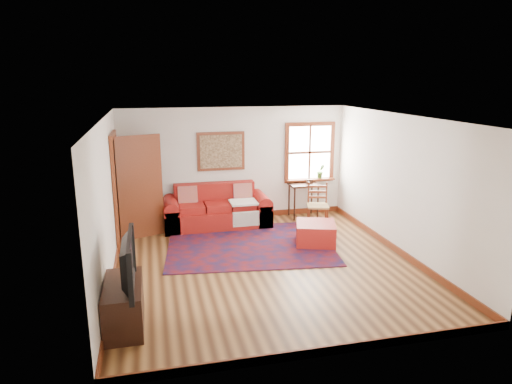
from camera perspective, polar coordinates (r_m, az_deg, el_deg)
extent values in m
plane|color=#472813|center=(7.93, 1.09, -9.00)|extent=(5.50, 5.50, 0.00)
cube|color=silver|center=(10.15, -2.72, 3.52)|extent=(5.00, 0.04, 2.50)
cube|color=silver|center=(5.04, 8.99, -7.74)|extent=(5.00, 0.04, 2.50)
cube|color=silver|center=(7.34, -18.15, -1.30)|extent=(0.04, 5.50, 2.50)
cube|color=silver|center=(8.48, 17.72, 0.76)|extent=(0.04, 5.50, 2.50)
cube|color=white|center=(7.32, 1.19, 9.32)|extent=(5.00, 5.50, 0.04)
cube|color=maroon|center=(10.42, -2.63, -2.94)|extent=(5.00, 0.03, 0.12)
cube|color=maroon|center=(7.72, -17.35, -9.85)|extent=(0.03, 5.50, 0.12)
cube|color=maroon|center=(8.81, 17.06, -6.80)|extent=(0.03, 5.50, 0.12)
cube|color=white|center=(10.56, 6.69, 4.95)|extent=(1.00, 0.02, 1.20)
cube|color=maroon|center=(10.46, 6.82, 8.43)|extent=(1.18, 0.06, 0.09)
cube|color=maroon|center=(10.67, 6.62, 1.52)|extent=(1.18, 0.06, 0.09)
cube|color=maroon|center=(10.37, 3.88, 4.85)|extent=(0.09, 0.06, 1.20)
cube|color=maroon|center=(10.74, 9.46, 5.01)|extent=(0.09, 0.06, 1.20)
cube|color=maroon|center=(10.54, 6.72, 4.94)|extent=(1.00, 0.04, 0.05)
cube|color=maroon|center=(10.60, 6.75, 1.57)|extent=(1.15, 0.20, 0.04)
imported|color=#396423|center=(10.63, 8.09, 2.58)|extent=(0.18, 0.15, 0.33)
cube|color=black|center=(8.94, -17.19, -0.04)|extent=(0.02, 0.90, 2.05)
cube|color=maroon|center=(8.45, -17.19, -0.82)|extent=(0.06, 0.09, 2.05)
cube|color=maroon|center=(9.41, -16.83, 0.69)|extent=(0.06, 0.09, 2.05)
cube|color=maroon|center=(8.75, -17.50, 6.79)|extent=(0.06, 1.08, 0.09)
cube|color=maroon|center=(9.20, -14.27, 0.56)|extent=(0.86, 0.35, 2.05)
cube|color=silver|center=(9.18, -14.31, 1.18)|extent=(0.56, 0.22, 1.33)
cube|color=maroon|center=(10.03, -4.41, 5.10)|extent=(1.05, 0.04, 0.85)
cube|color=tan|center=(10.00, -4.38, 5.08)|extent=(0.92, 0.03, 0.72)
cube|color=#600D0F|center=(8.78, -0.82, -6.57)|extent=(3.34, 2.80, 0.02)
cube|color=maroon|center=(9.85, -4.88, -3.16)|extent=(2.26, 0.93, 0.39)
cube|color=maroon|center=(10.06, -5.22, -0.20)|extent=(1.76, 0.26, 0.49)
cube|color=maroon|center=(9.75, -10.55, -3.23)|extent=(0.31, 0.93, 0.49)
cube|color=maroon|center=(10.02, 0.63, -2.52)|extent=(0.31, 0.93, 0.49)
cube|color=orange|center=(9.83, -8.54, -0.45)|extent=(0.41, 0.20, 0.43)
cube|color=orange|center=(9.99, -1.69, -0.06)|extent=(0.41, 0.20, 0.43)
cube|color=silver|center=(9.68, -1.58, -1.28)|extent=(0.57, 0.51, 0.04)
cube|color=maroon|center=(8.86, 7.45, -5.15)|extent=(0.92, 0.92, 0.42)
cube|color=black|center=(10.37, 5.99, 0.92)|extent=(0.65, 0.49, 0.04)
cylinder|color=black|center=(10.19, 4.84, -1.55)|extent=(0.04, 0.04, 0.74)
cylinder|color=black|center=(10.37, 7.74, -1.36)|extent=(0.04, 0.04, 0.74)
cylinder|color=black|center=(10.57, 4.16, -0.97)|extent=(0.04, 0.04, 0.74)
cylinder|color=black|center=(10.74, 6.97, -0.79)|extent=(0.04, 0.04, 0.74)
cube|color=tan|center=(9.75, 7.74, -1.72)|extent=(0.54, 0.53, 0.04)
cylinder|color=maroon|center=(9.63, 6.64, -3.42)|extent=(0.04, 0.04, 0.46)
cylinder|color=maroon|center=(9.66, 8.91, -3.44)|extent=(0.04, 0.04, 0.46)
cylinder|color=maroon|center=(9.91, 6.55, -1.42)|extent=(0.04, 0.04, 0.95)
cylinder|color=maroon|center=(9.94, 8.75, -1.45)|extent=(0.04, 0.04, 0.95)
cube|color=maroon|center=(9.86, 7.70, 0.03)|extent=(0.38, 0.14, 0.29)
cube|color=black|center=(6.24, -16.18, -13.36)|extent=(0.47, 1.05, 0.58)
imported|color=black|center=(5.90, -16.44, -8.46)|extent=(0.15, 1.13, 0.65)
cylinder|color=silver|center=(6.41, -15.82, -8.85)|extent=(0.12, 0.12, 0.18)
cylinder|color=#FFA53F|center=(6.42, -15.81, -9.09)|extent=(0.07, 0.07, 0.12)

